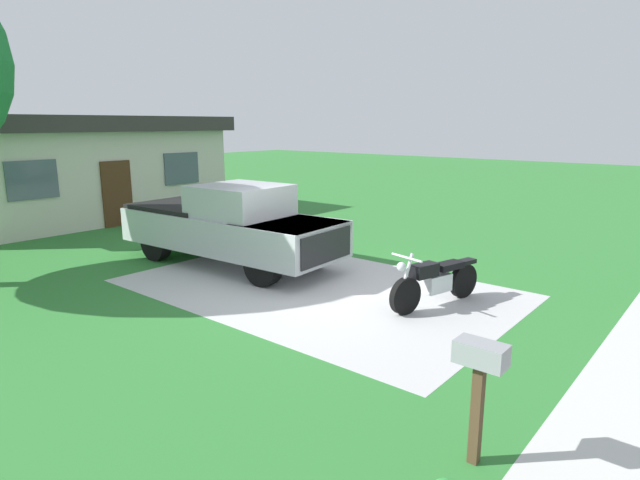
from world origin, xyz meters
TOP-DOWN VIEW (x-y plane):
  - ground_plane at (0.00, 0.00)m, footprint 80.00×80.00m
  - driveway_pad at (0.00, 0.00)m, footprint 4.96×7.64m
  - motorcycle at (0.59, -2.33)m, footprint 2.17×0.88m
  - pickup_truck at (0.15, 2.84)m, footprint 2.31×5.73m
  - mailbox at (-3.28, -4.78)m, footprint 0.26×0.48m
  - neighbor_house at (0.96, 11.68)m, footprint 9.60×5.60m

SIDE VIEW (x-z plane):
  - ground_plane at x=0.00m, z-range 0.00..0.00m
  - driveway_pad at x=0.00m, z-range 0.00..0.01m
  - motorcycle at x=0.59m, z-range -0.07..1.02m
  - pickup_truck at x=0.15m, z-range 0.00..1.90m
  - mailbox at x=-3.28m, z-range 0.35..1.61m
  - neighbor_house at x=0.96m, z-range 0.04..3.54m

